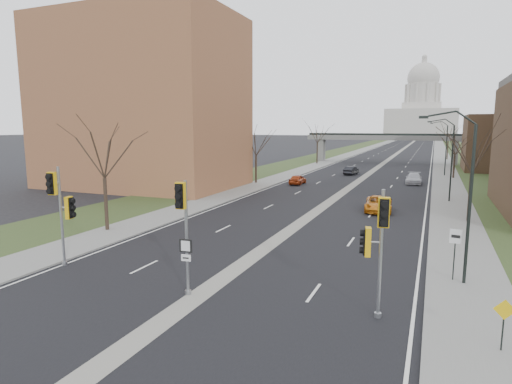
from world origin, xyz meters
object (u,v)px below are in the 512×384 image
Objects in this scene: signal_pole_median at (183,217)px; signal_pole_right at (377,236)px; car_left_far at (351,170)px; car_right_mid at (414,178)px; speed_limit_sign at (455,245)px; car_right_near at (378,204)px; signal_pole_left at (61,202)px; car_left_near at (298,179)px; warning_sign at (504,317)px.

signal_pole_right is (8.56, 1.00, -0.27)m from signal_pole_median.
car_right_mid is at bearing 148.54° from car_left_far.
speed_limit_sign is at bearing 50.84° from signal_pole_right.
car_right_mid is (-3.68, 39.92, -1.22)m from speed_limit_sign.
signal_pole_right is at bearing 108.55° from car_left_far.
signal_pole_median is 1.07× the size of car_right_near.
signal_pole_left is 54.56m from car_left_far.
car_left_near is at bearing 92.40° from signal_pole_median.
signal_pole_left is at bearing 168.54° from signal_pole_right.
signal_pole_right is at bearing -9.62° from signal_pole_left.
car_left_near is (1.98, 39.06, -3.10)m from signal_pole_left.
signal_pole_median is at bearing -108.33° from car_right_near.
signal_pole_left is 2.14× the size of speed_limit_sign.
car_right_mid is at bearing -155.57° from car_left_near.
speed_limit_sign is (3.25, 6.06, -1.63)m from signal_pole_right.
warning_sign reaches higher than car_right_mid.
speed_limit_sign is 0.67× the size of car_left_near.
signal_pole_left is 1.04× the size of signal_pole_median.
signal_pole_median reaches higher than car_right_mid.
warning_sign is 0.47× the size of car_left_near.
car_left_far is (4.73, 15.01, 0.00)m from car_left_near.
car_left_far is at bearing 139.65° from car_right_mid.
car_left_far is 31.44m from car_right_near.
car_right_near is (14.71, 23.66, -3.06)m from signal_pole_left.
speed_limit_sign is 18.73m from car_right_near.
car_left_near is at bearing 79.96° from car_left_far.
car_right_near reaches higher than car_left_far.
car_left_far is at bearing 73.79° from signal_pole_left.
car_left_far reaches higher than car_left_near.
signal_pole_right reaches higher than car_right_mid.
signal_pole_median is at bearing 99.60° from car_left_near.
signal_pole_left reaches higher than signal_pole_right.
speed_limit_sign is (20.58, 5.91, -1.81)m from signal_pole_left.
signal_pole_median is 1.38× the size of car_left_near.
signal_pole_median reaches higher than speed_limit_sign.
car_right_near reaches higher than car_left_near.
speed_limit_sign is at bearing 23.69° from signal_pole_median.
speed_limit_sign is at bearing -86.17° from car_right_mid.
speed_limit_sign is 1.41× the size of warning_sign.
signal_pole_left is 1.11× the size of car_right_near.
car_right_mid reaches higher than car_right_near.
warning_sign is (13.14, -0.05, -2.51)m from signal_pole_median.
car_right_near is at bearing 114.73° from speed_limit_sign.
warning_sign is at bearing -78.70° from car_right_near.
car_left_far is (-15.21, 55.26, -0.67)m from warning_sign.
car_left_far is 0.81× the size of car_right_mid.
car_right_near is at bearing 112.20° from car_left_far.
car_right_mid is at bearing 101.69° from speed_limit_sign.
car_right_near is (5.94, 24.81, -3.15)m from signal_pole_median.
warning_sign is at bearing -72.94° from speed_limit_sign.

